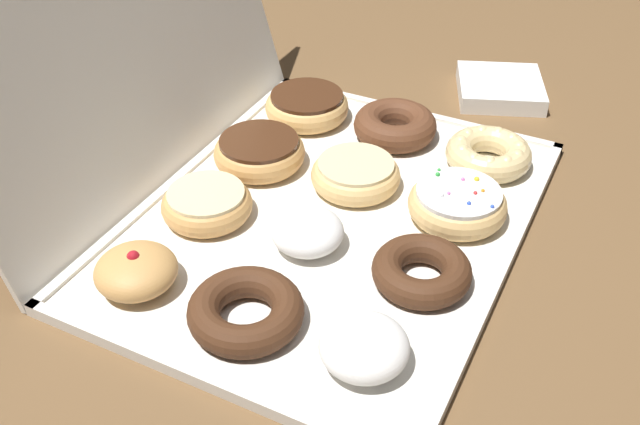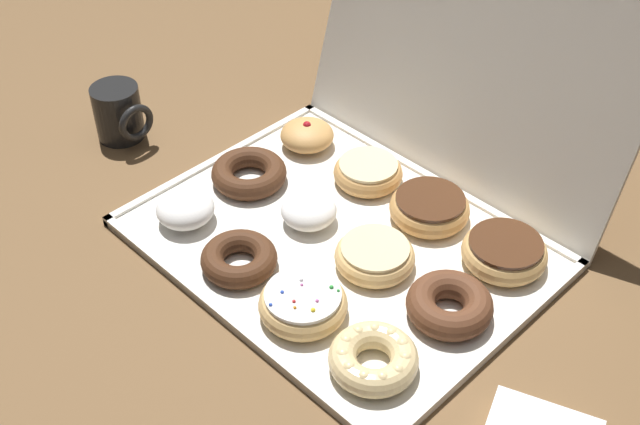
# 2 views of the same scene
# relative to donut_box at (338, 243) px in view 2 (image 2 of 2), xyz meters

# --- Properties ---
(ground_plane) EXTENTS (3.00, 3.00, 0.00)m
(ground_plane) POSITION_rel_donut_box_xyz_m (0.00, 0.00, -0.01)
(ground_plane) COLOR brown
(donut_box) EXTENTS (0.56, 0.43, 0.01)m
(donut_box) POSITION_rel_donut_box_xyz_m (0.00, 0.00, 0.00)
(donut_box) COLOR silver
(donut_box) RESTS_ON ground
(box_lid_open) EXTENTS (0.56, 0.12, 0.41)m
(box_lid_open) POSITION_rel_donut_box_xyz_m (0.00, 0.28, 0.20)
(box_lid_open) COLOR silver
(box_lid_open) RESTS_ON ground
(powdered_filled_donut_0) EXTENTS (0.09, 0.09, 0.05)m
(powdered_filled_donut_0) POSITION_rel_donut_box_xyz_m (-0.19, -0.13, 0.03)
(powdered_filled_donut_0) COLOR white
(powdered_filled_donut_0) RESTS_ON donut_box
(chocolate_cake_ring_donut_1) EXTENTS (0.11, 0.11, 0.03)m
(chocolate_cake_ring_donut_1) POSITION_rel_donut_box_xyz_m (-0.06, -0.14, 0.02)
(chocolate_cake_ring_donut_1) COLOR #472816
(chocolate_cake_ring_donut_1) RESTS_ON donut_box
(sprinkle_donut_2) EXTENTS (0.12, 0.12, 0.04)m
(sprinkle_donut_2) POSITION_rel_donut_box_xyz_m (0.07, -0.13, 0.03)
(sprinkle_donut_2) COLOR #E5B770
(sprinkle_donut_2) RESTS_ON donut_box
(cruller_donut_3) EXTENTS (0.11, 0.11, 0.04)m
(cruller_donut_3) POSITION_rel_donut_box_xyz_m (0.19, -0.14, 0.02)
(cruller_donut_3) COLOR #EACC8C
(cruller_donut_3) RESTS_ON donut_box
(chocolate_cake_ring_donut_4) EXTENTS (0.12, 0.12, 0.03)m
(chocolate_cake_ring_donut_4) POSITION_rel_donut_box_xyz_m (-0.20, 0.00, 0.02)
(chocolate_cake_ring_donut_4) COLOR #472816
(chocolate_cake_ring_donut_4) RESTS_ON donut_box
(powdered_filled_donut_5) EXTENTS (0.08, 0.08, 0.04)m
(powdered_filled_donut_5) POSITION_rel_donut_box_xyz_m (-0.06, 0.00, 0.03)
(powdered_filled_donut_5) COLOR white
(powdered_filled_donut_5) RESTS_ON donut_box
(glazed_ring_donut_6) EXTENTS (0.11, 0.11, 0.04)m
(glazed_ring_donut_6) POSITION_rel_donut_box_xyz_m (0.07, 0.00, 0.02)
(glazed_ring_donut_6) COLOR #E5B770
(glazed_ring_donut_6) RESTS_ON donut_box
(chocolate_cake_ring_donut_7) EXTENTS (0.11, 0.11, 0.04)m
(chocolate_cake_ring_donut_7) POSITION_rel_donut_box_xyz_m (0.20, 0.00, 0.02)
(chocolate_cake_ring_donut_7) COLOR #59331E
(chocolate_cake_ring_donut_7) RESTS_ON donut_box
(jelly_filled_donut_8) EXTENTS (0.09, 0.09, 0.05)m
(jelly_filled_donut_8) POSITION_rel_donut_box_xyz_m (-0.20, 0.13, 0.03)
(jelly_filled_donut_8) COLOR tan
(jelly_filled_donut_8) RESTS_ON donut_box
(glazed_ring_donut_9) EXTENTS (0.11, 0.11, 0.04)m
(glazed_ring_donut_9) POSITION_rel_donut_box_xyz_m (-0.06, 0.13, 0.02)
(glazed_ring_donut_9) COLOR tan
(glazed_ring_donut_9) RESTS_ON donut_box
(chocolate_frosted_donut_10) EXTENTS (0.12, 0.12, 0.04)m
(chocolate_frosted_donut_10) POSITION_rel_donut_box_xyz_m (0.06, 0.13, 0.03)
(chocolate_frosted_donut_10) COLOR tan
(chocolate_frosted_donut_10) RESTS_ON donut_box
(chocolate_frosted_donut_11) EXTENTS (0.12, 0.12, 0.04)m
(chocolate_frosted_donut_11) POSITION_rel_donut_box_xyz_m (0.19, 0.13, 0.03)
(chocolate_frosted_donut_11) COLOR tan
(chocolate_frosted_donut_11) RESTS_ON donut_box
(coffee_mug) EXTENTS (0.10, 0.08, 0.09)m
(coffee_mug) POSITION_rel_donut_box_xyz_m (-0.45, -0.06, 0.04)
(coffee_mug) COLOR black
(coffee_mug) RESTS_ON ground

